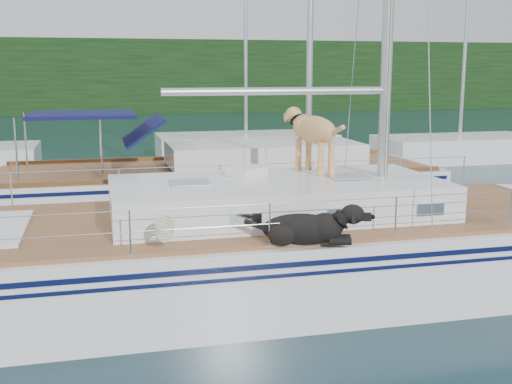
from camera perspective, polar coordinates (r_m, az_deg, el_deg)
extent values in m
plane|color=black|center=(10.44, -2.43, -8.99)|extent=(120.00, 120.00, 0.00)
cube|color=black|center=(54.67, -12.10, 10.01)|extent=(90.00, 3.00, 6.00)
cube|color=#595147|center=(55.94, -12.05, 7.56)|extent=(92.00, 1.00, 1.20)
cube|color=silver|center=(10.28, -2.45, -6.36)|extent=(12.00, 3.80, 1.40)
cube|color=brown|center=(10.09, -2.48, -2.40)|extent=(11.52, 3.50, 0.06)
cube|color=silver|center=(10.21, 1.90, -0.49)|extent=(5.20, 2.50, 0.55)
cylinder|color=silver|center=(10.02, 1.97, 8.95)|extent=(3.60, 0.12, 0.12)
cylinder|color=silver|center=(8.30, -0.11, -1.11)|extent=(10.56, 0.01, 0.01)
cylinder|color=silver|center=(11.67, -4.22, 2.33)|extent=(10.56, 0.01, 0.01)
cube|color=#1D39BB|center=(11.28, -3.58, -0.72)|extent=(0.74, 0.61, 0.05)
cube|color=silver|center=(10.65, -0.84, 1.89)|extent=(0.73, 0.71, 0.14)
torus|color=beige|center=(8.16, -8.13, -2.87)|extent=(0.34, 0.20, 0.33)
cube|color=silver|center=(16.21, -3.46, -0.18)|extent=(11.00, 3.50, 1.30)
cube|color=brown|center=(16.10, -3.49, 2.09)|extent=(10.56, 3.29, 0.06)
cube|color=silver|center=(16.31, 0.65, 3.47)|extent=(4.80, 2.30, 0.55)
cube|color=#101346|center=(15.69, -15.20, 6.65)|extent=(2.40, 2.30, 0.08)
cube|color=silver|center=(26.50, -0.89, 4.01)|extent=(7.20, 3.00, 1.10)
cylinder|color=silver|center=(26.43, -0.93, 16.16)|extent=(0.14, 0.14, 11.00)
cube|color=silver|center=(26.76, 17.60, 3.58)|extent=(6.40, 3.00, 1.10)
cylinder|color=silver|center=(26.69, 18.30, 15.58)|extent=(0.14, 0.14, 11.00)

